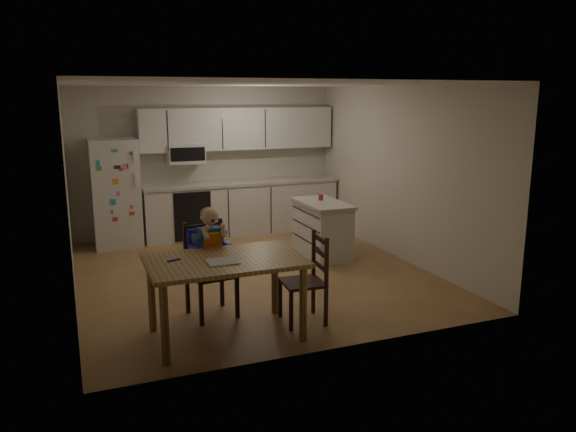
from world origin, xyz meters
The scene contains 10 objects.
room centered at (0.00, 0.48, 1.25)m, with size 4.52×5.01×2.51m.
refrigerator centered at (-1.55, 2.15, 0.85)m, with size 0.72×0.70×1.70m, color silver.
kitchen_run centered at (0.50, 2.24, 0.88)m, with size 3.37×0.62×2.15m.
kitchen_island centered at (1.23, 0.42, 0.41)m, with size 0.58×1.11×0.82m.
red_cup centered at (1.27, 0.55, 0.86)m, with size 0.07×0.07×0.09m, color red.
dining_table centered at (-0.87, -1.84, 0.70)m, with size 1.50×0.97×0.80m.
napkin centered at (-0.92, -1.95, 0.81)m, with size 0.29×0.25×0.01m, color silver.
toddler_spoon centered at (-1.35, -1.73, 0.81)m, with size 0.02×0.02×0.12m, color #2C26B6.
chair_booster centered at (-0.88, -1.22, 0.73)m, with size 0.51×0.51×1.21m.
chair_side centered at (0.07, -1.79, 0.54)m, with size 0.45×0.45×0.95m.
Camera 1 is at (-2.23, -6.94, 2.37)m, focal length 35.00 mm.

